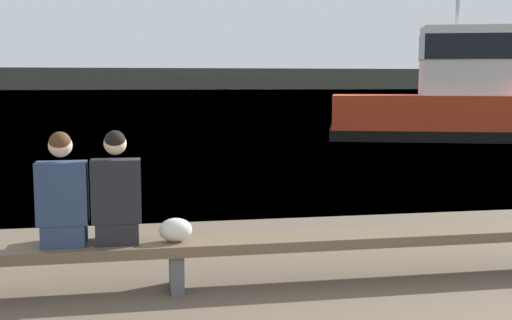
{
  "coord_description": "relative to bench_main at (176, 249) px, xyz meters",
  "views": [
    {
      "loc": [
        -1.38,
        -2.55,
        1.88
      ],
      "look_at": [
        0.2,
        6.16,
        0.8
      ],
      "focal_mm": 45.0,
      "sensor_mm": 36.0,
      "label": 1
    }
  ],
  "objects": [
    {
      "name": "person_right",
      "position": [
        -0.52,
        0.01,
        0.5
      ],
      "size": [
        0.43,
        0.39,
        1.01
      ],
      "color": "black",
      "rests_on": "bench_main"
    },
    {
      "name": "bench_main",
      "position": [
        0.0,
        0.0,
        0.0
      ],
      "size": [
        8.47,
        0.49,
        0.45
      ],
      "color": "brown",
      "rests_on": "ground"
    },
    {
      "name": "far_shoreline",
      "position": [
        1.08,
        156.46,
        2.2
      ],
      "size": [
        600.0,
        12.0,
        5.16
      ],
      "primitive_type": "cube",
      "color": "#4C4C42",
      "rests_on": "ground"
    },
    {
      "name": "tugboat_red",
      "position": [
        9.84,
        13.82,
        0.78
      ],
      "size": [
        8.29,
        5.02,
        6.06
      ],
      "rotation": [
        0.0,
        0.0,
        1.26
      ],
      "color": "red",
      "rests_on": "water_surface"
    },
    {
      "name": "shopping_bag",
      "position": [
        -0.0,
        -0.03,
        0.18
      ],
      "size": [
        0.3,
        0.21,
        0.22
      ],
      "color": "beige",
      "rests_on": "bench_main"
    },
    {
      "name": "water_surface",
      "position": [
        1.08,
        122.8,
        -0.38
      ],
      "size": [
        240.0,
        240.0,
        0.0
      ],
      "primitive_type": "plane",
      "color": "teal",
      "rests_on": "ground"
    },
    {
      "name": "person_left",
      "position": [
        -0.98,
        0.01,
        0.51
      ],
      "size": [
        0.43,
        0.39,
        1.01
      ],
      "color": "navy",
      "rests_on": "bench_main"
    }
  ]
}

